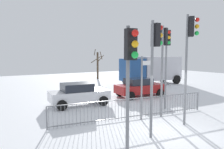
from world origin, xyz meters
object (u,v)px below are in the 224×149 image
at_px(traffic_light_foreground_right, 164,51).
at_px(traffic_light_rear_left, 190,45).
at_px(direction_sign_post, 142,84).
at_px(delivery_truck, 152,69).
at_px(car_white_near, 79,94).
at_px(traffic_light_rear_right, 155,53).
at_px(car_red_mid, 139,87).
at_px(traffic_light_mid_left, 130,64).
at_px(traffic_light_mid_right, 167,51).
at_px(bare_tree_left, 98,64).

bearing_deg(traffic_light_foreground_right, traffic_light_rear_left, -20.66).
xyz_separation_m(direction_sign_post, delivery_truck, (9.31, 9.81, -0.07)).
height_order(car_white_near, delivery_truck, delivery_truck).
bearing_deg(car_white_near, traffic_light_rear_right, -80.82).
xyz_separation_m(traffic_light_rear_right, car_red_mid, (4.67, 6.85, -2.62)).
xyz_separation_m(traffic_light_rear_left, traffic_light_rear_right, (-2.34, -0.25, -0.36)).
xyz_separation_m(traffic_light_mid_left, car_white_near, (1.54, 7.86, -2.28)).
distance_m(traffic_light_mid_left, traffic_light_rear_left, 4.77).
bearing_deg(car_white_near, traffic_light_rear_left, -61.04).
xyz_separation_m(traffic_light_mid_right, direction_sign_post, (-2.58, -0.90, -1.74)).
relative_size(traffic_light_mid_left, delivery_truck, 0.58).
bearing_deg(car_white_near, bare_tree_left, 62.41).
height_order(traffic_light_mid_left, bare_tree_left, traffic_light_mid_left).
relative_size(traffic_light_rear_left, traffic_light_foreground_right, 1.07).
xyz_separation_m(traffic_light_rear_right, bare_tree_left, (7.44, 19.50, -1.37)).
xyz_separation_m(traffic_light_mid_right, traffic_light_foreground_right, (-1.24, -0.98, -0.04)).
distance_m(traffic_light_mid_right, car_red_mid, 4.93).
height_order(traffic_light_rear_left, car_red_mid, traffic_light_rear_left).
xyz_separation_m(traffic_light_rear_left, delivery_truck, (8.02, 11.58, -2.01)).
bearing_deg(traffic_light_mid_right, traffic_light_rear_right, 65.17).
xyz_separation_m(car_red_mid, bare_tree_left, (2.78, 12.65, 1.25)).
bearing_deg(traffic_light_rear_right, car_white_near, -176.19).
distance_m(direction_sign_post, delivery_truck, 13.52).
xyz_separation_m(traffic_light_rear_left, traffic_light_foreground_right, (0.05, 1.70, -0.23)).
height_order(car_red_mid, car_white_near, same).
distance_m(traffic_light_mid_right, traffic_light_rear_right, 4.66).
height_order(traffic_light_rear_right, traffic_light_foreground_right, traffic_light_foreground_right).
bearing_deg(traffic_light_rear_left, traffic_light_mid_right, -162.99).
bearing_deg(direction_sign_post, traffic_light_mid_right, 9.15).
bearing_deg(delivery_truck, traffic_light_mid_left, 49.02).
relative_size(traffic_light_rear_right, bare_tree_left, 1.13).
bearing_deg(delivery_truck, traffic_light_foreground_right, 53.68).
height_order(traffic_light_foreground_right, direction_sign_post, traffic_light_foreground_right).
distance_m(car_red_mid, delivery_truck, 7.63).
bearing_deg(traffic_light_rear_right, traffic_light_mid_left, -59.81).
relative_size(traffic_light_mid_right, car_white_near, 1.24).
relative_size(traffic_light_rear_left, delivery_truck, 0.72).
distance_m(traffic_light_rear_right, delivery_truck, 15.81).
bearing_deg(traffic_light_mid_right, delivery_truck, -100.84).
xyz_separation_m(traffic_light_mid_right, bare_tree_left, (3.82, 16.57, -1.54)).
height_order(traffic_light_mid_right, traffic_light_foreground_right, traffic_light_mid_right).
bearing_deg(car_red_mid, traffic_light_foreground_right, -110.60).
xyz_separation_m(car_white_near, bare_tree_left, (8.01, 12.93, 1.25)).
distance_m(traffic_light_foreground_right, car_white_near, 6.14).
height_order(traffic_light_rear_left, bare_tree_left, traffic_light_rear_left).
bearing_deg(traffic_light_foreground_right, delivery_truck, 121.97).
relative_size(car_red_mid, car_white_near, 1.00).
height_order(traffic_light_mid_left, traffic_light_rear_left, traffic_light_rear_left).
bearing_deg(bare_tree_left, car_red_mid, -102.38).
xyz_separation_m(traffic_light_rear_right, delivery_truck, (10.36, 11.83, -1.65)).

